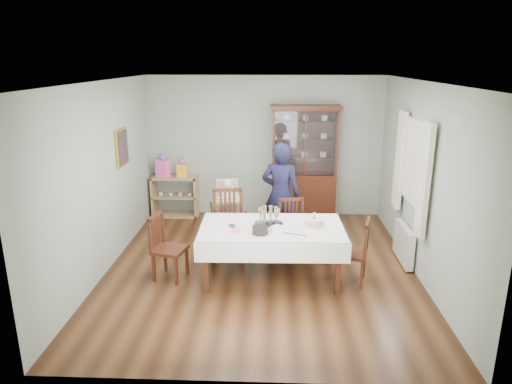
# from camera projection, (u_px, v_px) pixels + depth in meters

# --- Properties ---
(floor) EXTENTS (5.00, 5.00, 0.00)m
(floor) POSITION_uv_depth(u_px,v_px,m) (261.00, 268.00, 6.79)
(floor) COLOR #593319
(floor) RESTS_ON ground
(room_shell) EXTENTS (5.00, 5.00, 5.00)m
(room_shell) POSITION_uv_depth(u_px,v_px,m) (262.00, 148.00, 6.82)
(room_shell) COLOR #9EAA99
(room_shell) RESTS_ON floor
(dining_table) EXTENTS (2.02, 1.19, 0.76)m
(dining_table) POSITION_uv_depth(u_px,v_px,m) (271.00, 252.00, 6.41)
(dining_table) COLOR #4D2513
(dining_table) RESTS_ON floor
(china_cabinet) EXTENTS (1.30, 0.48, 2.18)m
(china_cabinet) POSITION_uv_depth(u_px,v_px,m) (304.00, 162.00, 8.61)
(china_cabinet) COLOR #4D2513
(china_cabinet) RESTS_ON floor
(sideboard) EXTENTS (0.90, 0.38, 0.80)m
(sideboard) POSITION_uv_depth(u_px,v_px,m) (175.00, 196.00, 8.93)
(sideboard) COLOR tan
(sideboard) RESTS_ON floor
(picture_frame) EXTENTS (0.04, 0.48, 0.58)m
(picture_frame) POSITION_uv_depth(u_px,v_px,m) (122.00, 147.00, 7.18)
(picture_frame) COLOR gold
(picture_frame) RESTS_ON room_shell
(window) EXTENTS (0.04, 1.02, 1.22)m
(window) POSITION_uv_depth(u_px,v_px,m) (416.00, 163.00, 6.55)
(window) COLOR white
(window) RESTS_ON room_shell
(curtain_left) EXTENTS (0.07, 0.30, 1.55)m
(curtain_left) POSITION_uv_depth(u_px,v_px,m) (424.00, 181.00, 5.99)
(curtain_left) COLOR silver
(curtain_left) RESTS_ON room_shell
(curtain_right) EXTENTS (0.07, 0.30, 1.55)m
(curtain_right) POSITION_uv_depth(u_px,v_px,m) (400.00, 160.00, 7.18)
(curtain_right) COLOR silver
(curtain_right) RESTS_ON room_shell
(radiator) EXTENTS (0.10, 0.80, 0.55)m
(radiator) POSITION_uv_depth(u_px,v_px,m) (404.00, 243.00, 6.91)
(radiator) COLOR white
(radiator) RESTS_ON floor
(chair_far_left) EXTENTS (0.55, 0.55, 1.07)m
(chair_far_left) POSITION_uv_depth(u_px,v_px,m) (229.00, 239.00, 7.03)
(chair_far_left) COLOR #4D2513
(chair_far_left) RESTS_ON floor
(chair_far_right) EXTENTS (0.47, 0.47, 0.92)m
(chair_far_right) POSITION_uv_depth(u_px,v_px,m) (292.00, 241.00, 7.07)
(chair_far_right) COLOR #4D2513
(chair_far_right) RESTS_ON floor
(chair_end_left) EXTENTS (0.51, 0.51, 0.93)m
(chair_end_left) POSITION_uv_depth(u_px,v_px,m) (169.00, 259.00, 6.41)
(chair_end_left) COLOR #4D2513
(chair_end_left) RESTS_ON floor
(chair_end_right) EXTENTS (0.51, 0.51, 0.91)m
(chair_end_right) POSITION_uv_depth(u_px,v_px,m) (352.00, 263.00, 6.31)
(chair_end_right) COLOR #4D2513
(chair_end_right) RESTS_ON floor
(woman) EXTENTS (0.69, 0.52, 1.72)m
(woman) POSITION_uv_depth(u_px,v_px,m) (281.00, 195.00, 7.44)
(woman) COLOR black
(woman) RESTS_ON floor
(high_chair) EXTENTS (0.57, 0.57, 1.12)m
(high_chair) POSITION_uv_depth(u_px,v_px,m) (228.00, 219.00, 7.58)
(high_chair) COLOR black
(high_chair) RESTS_ON floor
(champagne_tray) EXTENTS (0.41, 0.41, 0.25)m
(champagne_tray) POSITION_uv_depth(u_px,v_px,m) (269.00, 220.00, 6.34)
(champagne_tray) COLOR silver
(champagne_tray) RESTS_ON dining_table
(birthday_cake) EXTENTS (0.29, 0.29, 0.20)m
(birthday_cake) POSITION_uv_depth(u_px,v_px,m) (314.00, 223.00, 6.30)
(birthday_cake) COLOR white
(birthday_cake) RESTS_ON dining_table
(plate_stack_dark) EXTENTS (0.27, 0.27, 0.10)m
(plate_stack_dark) POSITION_uv_depth(u_px,v_px,m) (260.00, 230.00, 6.04)
(plate_stack_dark) COLOR black
(plate_stack_dark) RESTS_ON dining_table
(plate_stack_white) EXTENTS (0.21, 0.21, 0.08)m
(plate_stack_white) POSITION_uv_depth(u_px,v_px,m) (278.00, 230.00, 6.07)
(plate_stack_white) COLOR white
(plate_stack_white) RESTS_ON dining_table
(napkin_stack) EXTENTS (0.15, 0.15, 0.02)m
(napkin_stack) POSITION_uv_depth(u_px,v_px,m) (235.00, 230.00, 6.14)
(napkin_stack) COLOR #FF5DC1
(napkin_stack) RESTS_ON dining_table
(cutlery) EXTENTS (0.13, 0.17, 0.01)m
(cutlery) POSITION_uv_depth(u_px,v_px,m) (229.00, 226.00, 6.32)
(cutlery) COLOR silver
(cutlery) RESTS_ON dining_table
(cake_knife) EXTENTS (0.29, 0.12, 0.01)m
(cake_knife) POSITION_uv_depth(u_px,v_px,m) (295.00, 234.00, 6.01)
(cake_knife) COLOR silver
(cake_knife) RESTS_ON dining_table
(gift_bag_pink) EXTENTS (0.28, 0.23, 0.46)m
(gift_bag_pink) POSITION_uv_depth(u_px,v_px,m) (163.00, 166.00, 8.75)
(gift_bag_pink) COLOR #FF5DC1
(gift_bag_pink) RESTS_ON sideboard
(gift_bag_orange) EXTENTS (0.21, 0.16, 0.36)m
(gift_bag_orange) POSITION_uv_depth(u_px,v_px,m) (182.00, 169.00, 8.75)
(gift_bag_orange) COLOR #FFA728
(gift_bag_orange) RESTS_ON sideboard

